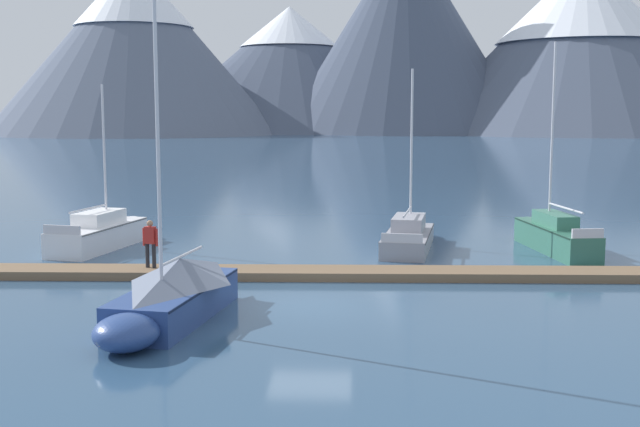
# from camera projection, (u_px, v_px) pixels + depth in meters

# --- Properties ---
(ground_plane) EXTENTS (700.00, 700.00, 0.00)m
(ground_plane) POSITION_uv_depth(u_px,v_px,m) (310.00, 305.00, 23.90)
(ground_plane) COLOR #2D4C6B
(mountain_west_summit) EXTENTS (74.16, 74.16, 43.33)m
(mountain_west_summit) POSITION_uv_depth(u_px,v_px,m) (135.00, 45.00, 200.81)
(mountain_west_summit) COLOR slate
(mountain_west_summit) RESTS_ON ground
(mountain_central_massif) EXTENTS (84.96, 84.96, 35.89)m
(mountain_central_massif) POSITION_uv_depth(u_px,v_px,m) (290.00, 68.00, 232.24)
(mountain_central_massif) COLOR #424C60
(mountain_central_massif) RESTS_ON ground
(mountain_shoulder_ridge) EXTENTS (67.30, 67.30, 54.08)m
(mountain_shoulder_ridge) POSITION_uv_depth(u_px,v_px,m) (405.00, 29.00, 212.92)
(mountain_shoulder_ridge) COLOR #424C60
(mountain_shoulder_ridge) RESTS_ON ground
(mountain_east_summit) EXTENTS (88.82, 88.82, 45.27)m
(mountain_east_summit) POSITION_uv_depth(u_px,v_px,m) (582.00, 42.00, 209.39)
(mountain_east_summit) COLOR #4C566B
(mountain_east_summit) RESTS_ON ground
(dock) EXTENTS (26.01, 2.31, 0.30)m
(dock) POSITION_uv_depth(u_px,v_px,m) (317.00, 273.00, 27.84)
(dock) COLOR brown
(dock) RESTS_ON ground
(sailboat_nearest_berth) EXTENTS (2.89, 6.79, 6.91)m
(sailboat_nearest_berth) POSITION_uv_depth(u_px,v_px,m) (104.00, 232.00, 33.95)
(sailboat_nearest_berth) COLOR white
(sailboat_nearest_berth) RESTS_ON ground
(sailboat_second_berth) EXTENTS (2.87, 6.99, 9.33)m
(sailboat_second_berth) POSITION_uv_depth(u_px,v_px,m) (171.00, 294.00, 21.92)
(sailboat_second_berth) COLOR navy
(sailboat_second_berth) RESTS_ON ground
(sailboat_mid_dock_port) EXTENTS (2.70, 7.31, 7.56)m
(sailboat_mid_dock_port) POSITION_uv_depth(u_px,v_px,m) (409.00, 235.00, 33.93)
(sailboat_mid_dock_port) COLOR #93939E
(sailboat_mid_dock_port) RESTS_ON ground
(sailboat_mid_dock_starboard) EXTENTS (2.28, 7.15, 8.61)m
(sailboat_mid_dock_starboard) POSITION_uv_depth(u_px,v_px,m) (552.00, 234.00, 33.19)
(sailboat_mid_dock_starboard) COLOR #336B56
(sailboat_mid_dock_starboard) RESTS_ON ground
(person_on_dock) EXTENTS (0.57, 0.31, 1.69)m
(person_on_dock) POSITION_uv_depth(u_px,v_px,m) (150.00, 241.00, 27.94)
(person_on_dock) COLOR #232328
(person_on_dock) RESTS_ON dock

